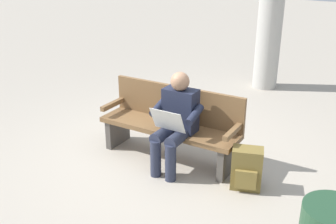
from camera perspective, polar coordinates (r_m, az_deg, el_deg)
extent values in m
plane|color=#A89E8E|center=(5.04, 0.05, -6.63)|extent=(40.00, 40.00, 0.00)
cube|color=brown|center=(4.86, 0.06, -2.27)|extent=(1.83, 0.61, 0.06)
cube|color=brown|center=(4.93, 1.33, 1.31)|extent=(1.80, 0.18, 0.45)
cube|color=brown|center=(4.46, 9.49, -2.78)|extent=(0.10, 0.48, 0.06)
cube|color=brown|center=(5.25, -7.94, 1.19)|extent=(0.10, 0.48, 0.06)
cube|color=#4C4742|center=(4.64, 8.63, -6.86)|extent=(0.11, 0.44, 0.39)
cube|color=#4C4742|center=(5.37, -7.31, -2.66)|extent=(0.11, 0.44, 0.39)
cube|color=#1E2338|center=(4.61, 1.83, 0.29)|extent=(0.42, 0.25, 0.52)
sphere|color=#A87A5B|center=(4.48, 1.76, 4.48)|extent=(0.22, 0.22, 0.22)
cylinder|color=#282D42|center=(4.50, 1.60, -3.70)|extent=(0.18, 0.43, 0.15)
cylinder|color=#282D42|center=(4.59, -0.57, -3.15)|extent=(0.18, 0.43, 0.15)
cylinder|color=#282D42|center=(4.46, 0.37, -7.39)|extent=(0.13, 0.13, 0.45)
cylinder|color=#282D42|center=(4.56, -1.81, -6.75)|extent=(0.13, 0.13, 0.45)
cylinder|color=#1E2338|center=(4.42, 3.92, -0.40)|extent=(0.11, 0.32, 0.18)
cylinder|color=#1E2338|center=(4.64, -1.36, 0.75)|extent=(0.11, 0.32, 0.18)
cube|color=silver|center=(4.38, -0.08, -1.27)|extent=(0.41, 0.16, 0.27)
cube|color=brown|center=(4.41, 11.37, -8.04)|extent=(0.39, 0.32, 0.48)
cube|color=olive|center=(4.34, 11.24, -9.68)|extent=(0.23, 0.12, 0.21)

